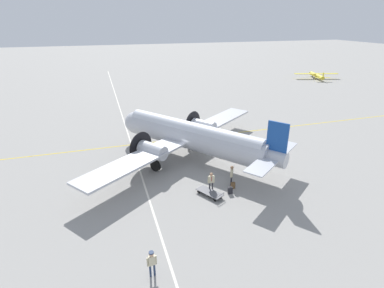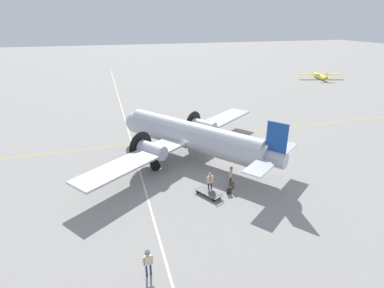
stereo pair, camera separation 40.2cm
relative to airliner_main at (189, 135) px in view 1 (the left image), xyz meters
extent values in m
plane|color=gray|center=(-0.24, 0.32, -2.49)|extent=(300.00, 300.00, 0.00)
cube|color=gold|center=(-0.24, -5.24, -2.48)|extent=(120.00, 0.16, 0.01)
cube|color=silver|center=(5.30, 0.32, -2.48)|extent=(0.16, 120.00, 0.01)
cylinder|color=silver|center=(-0.24, 0.32, -0.13)|extent=(11.64, 14.49, 2.51)
cylinder|color=silver|center=(-0.24, 0.32, 0.56)|extent=(10.57, 13.41, 1.76)
sphere|color=silver|center=(4.57, -6.18, -0.13)|extent=(2.38, 2.38, 2.38)
cylinder|color=silver|center=(-5.05, 6.82, -0.01)|extent=(2.99, 3.36, 1.38)
cube|color=#194799|center=(-5.40, 7.30, 1.75)|extent=(1.17, 1.51, 2.88)
cube|color=silver|center=(-5.29, 7.14, 0.12)|extent=(7.33, 6.00, 0.10)
cube|color=silver|center=(0.46, -0.63, -0.45)|extent=(21.50, 16.85, 0.20)
cylinder|color=silver|center=(4.03, 1.67, -0.43)|extent=(2.75, 3.04, 1.38)
cylinder|color=black|center=(4.93, 0.44, -0.43)|extent=(2.35, 1.76, 2.90)
sphere|color=black|center=(5.01, 0.33, -0.43)|extent=(0.48, 0.48, 0.48)
cylinder|color=silver|center=(-2.77, -3.36, -0.43)|extent=(2.75, 3.04, 1.38)
cylinder|color=black|center=(-1.86, -4.59, -0.43)|extent=(2.35, 1.76, 2.90)
sphere|color=black|center=(-1.78, -4.70, -0.43)|extent=(0.48, 0.48, 0.48)
cylinder|color=#4C4C51|center=(3.86, 1.89, -1.46)|extent=(0.18, 0.18, 0.96)
cylinder|color=black|center=(3.86, 1.89, -1.94)|extent=(0.90, 1.06, 1.10)
cylinder|color=#4C4C51|center=(-2.93, -3.14, -1.46)|extent=(0.18, 0.18, 0.96)
cylinder|color=black|center=(-2.93, -3.14, -1.94)|extent=(0.90, 1.06, 1.10)
cylinder|color=#4C4C51|center=(3.52, -4.75, -1.70)|extent=(0.14, 0.14, 0.88)
cylinder|color=black|center=(3.52, -4.75, -2.14)|extent=(0.56, 0.67, 0.70)
cylinder|color=navy|center=(6.54, 14.25, -2.08)|extent=(0.12, 0.12, 0.81)
cylinder|color=navy|center=(6.30, 14.23, -2.08)|extent=(0.12, 0.12, 0.81)
cube|color=beige|center=(6.42, 14.24, -1.38)|extent=(0.40, 0.22, 0.61)
sphere|color=tan|center=(6.42, 14.24, -0.94)|extent=(0.27, 0.27, 0.27)
cylinder|color=beige|center=(6.66, 14.27, -1.41)|extent=(0.09, 0.09, 0.58)
cylinder|color=beige|center=(6.18, 14.22, -1.41)|extent=(0.09, 0.09, 0.58)
cube|color=black|center=(6.43, 14.15, -1.30)|extent=(0.05, 0.01, 0.39)
cylinder|color=navy|center=(6.42, 14.24, -0.82)|extent=(0.31, 0.31, 0.07)
cylinder|color=#2D2D33|center=(-1.86, 6.46, -2.05)|extent=(0.13, 0.13, 0.87)
cylinder|color=#2D2D33|center=(-2.00, 6.25, -2.05)|extent=(0.13, 0.13, 0.87)
cube|color=beige|center=(-1.93, 6.36, -1.29)|extent=(0.39, 0.46, 0.65)
sphere|color=#8C6647|center=(-1.93, 6.36, -0.82)|extent=(0.29, 0.29, 0.29)
cylinder|color=beige|center=(-1.79, 6.58, -1.33)|extent=(0.10, 0.10, 0.62)
cylinder|color=beige|center=(-2.07, 6.14, -1.33)|extent=(0.10, 0.10, 0.62)
cylinder|color=#2D2D33|center=(0.02, 6.87, -2.07)|extent=(0.12, 0.12, 0.84)
cylinder|color=#2D2D33|center=(0.26, 6.85, -2.07)|extent=(0.12, 0.12, 0.84)
cube|color=beige|center=(0.14, 6.86, -1.33)|extent=(0.41, 0.22, 0.63)
sphere|color=tan|center=(0.14, 6.86, -0.88)|extent=(0.28, 0.28, 0.28)
cylinder|color=beige|center=(-0.11, 6.88, -1.36)|extent=(0.10, 0.10, 0.60)
cylinder|color=beige|center=(0.39, 6.85, -1.36)|extent=(0.10, 0.10, 0.60)
cube|color=maroon|center=(0.15, 6.96, -1.26)|extent=(0.05, 0.01, 0.40)
cube|color=brown|center=(-1.81, 6.98, -2.20)|extent=(0.37, 0.15, 0.57)
cube|color=#4A3520|center=(-1.81, 6.98, -1.88)|extent=(0.13, 0.10, 0.02)
cube|color=#232328|center=(-1.25, 7.65, -2.20)|extent=(0.38, 0.18, 0.58)
cube|color=black|center=(-1.25, 7.65, -1.88)|extent=(0.14, 0.13, 0.02)
cube|color=#56565B|center=(0.46, 7.41, -2.19)|extent=(1.92, 2.46, 0.04)
cube|color=#56565B|center=(-0.07, 8.39, -1.95)|extent=(0.84, 0.49, 0.04)
cylinder|color=#56565B|center=(0.31, 8.60, -2.06)|extent=(0.04, 0.04, 0.22)
cylinder|color=#56565B|center=(-0.46, 8.17, -2.06)|extent=(0.04, 0.04, 0.22)
cylinder|color=black|center=(1.21, 6.82, -2.35)|extent=(0.19, 0.27, 0.28)
cylinder|color=black|center=(0.56, 6.46, -2.35)|extent=(0.19, 0.27, 0.28)
cylinder|color=black|center=(0.37, 8.35, -2.35)|extent=(0.19, 0.27, 0.28)
cylinder|color=black|center=(-0.28, 7.99, -2.35)|extent=(0.19, 0.27, 0.28)
cylinder|color=yellow|center=(-41.85, -33.02, -1.71)|extent=(2.73, 6.92, 0.85)
sphere|color=black|center=(-42.85, -36.51, -1.71)|extent=(0.77, 0.77, 0.77)
cube|color=yellow|center=(-41.96, -33.39, -1.33)|extent=(10.33, 3.91, 0.08)
cube|color=yellow|center=(-40.92, -29.74, -1.03)|extent=(0.23, 0.61, 1.11)
cube|color=yellow|center=(-40.92, -29.74, -1.59)|extent=(3.42, 1.45, 0.04)
cylinder|color=black|center=(-42.53, -35.39, -2.35)|extent=(0.15, 0.29, 0.28)
cylinder|color=#4C4C51|center=(-42.53, -35.39, -2.24)|extent=(0.06, 0.06, 0.21)
cylinder|color=black|center=(-41.00, -32.86, -2.35)|extent=(0.15, 0.29, 0.28)
cylinder|color=#4C4C51|center=(-41.00, -32.86, -2.24)|extent=(0.06, 0.06, 0.21)
cylinder|color=black|center=(-42.49, -32.43, -2.35)|extent=(0.15, 0.29, 0.28)
cylinder|color=#4C4C51|center=(-42.49, -32.43, -2.24)|extent=(0.06, 0.06, 0.21)
camera|label=1|loc=(8.07, 26.98, 10.88)|focal=28.00mm
camera|label=2|loc=(7.69, 27.09, 10.88)|focal=28.00mm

